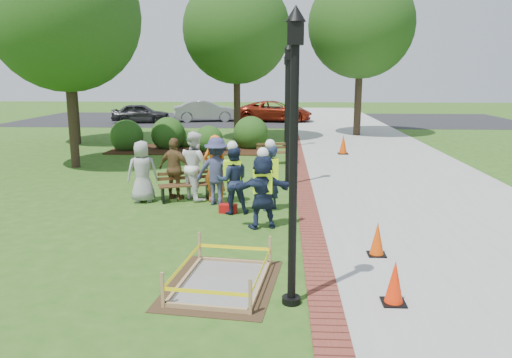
# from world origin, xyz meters

# --- Properties ---
(ground) EXTENTS (100.00, 100.00, 0.00)m
(ground) POSITION_xyz_m (0.00, 0.00, 0.00)
(ground) COLOR #285116
(ground) RESTS_ON ground
(sidewalk) EXTENTS (6.00, 60.00, 0.02)m
(sidewalk) POSITION_xyz_m (5.00, 10.00, 0.01)
(sidewalk) COLOR #9E9E99
(sidewalk) RESTS_ON ground
(brick_edging) EXTENTS (0.50, 60.00, 0.03)m
(brick_edging) POSITION_xyz_m (1.75, 10.00, 0.01)
(brick_edging) COLOR maroon
(brick_edging) RESTS_ON ground
(mulch_bed) EXTENTS (7.00, 3.00, 0.05)m
(mulch_bed) POSITION_xyz_m (-3.00, 12.00, 0.02)
(mulch_bed) COLOR #381E0F
(mulch_bed) RESTS_ON ground
(parking_lot) EXTENTS (36.00, 12.00, 0.01)m
(parking_lot) POSITION_xyz_m (0.00, 27.00, 0.00)
(parking_lot) COLOR black
(parking_lot) RESTS_ON ground
(wet_concrete_pad) EXTENTS (1.97, 2.49, 0.55)m
(wet_concrete_pad) POSITION_xyz_m (0.13, -2.39, 0.23)
(wet_concrete_pad) COLOR #47331E
(wet_concrete_pad) RESTS_ON ground
(bench_near) EXTENTS (1.48, 0.89, 0.76)m
(bench_near) POSITION_xyz_m (-1.50, 3.01, 0.24)
(bench_near) COLOR brown
(bench_near) RESTS_ON ground
(bench_far) EXTENTS (1.50, 0.74, 0.78)m
(bench_far) POSITION_xyz_m (0.87, 8.70, 0.25)
(bench_far) COLOR brown
(bench_far) RESTS_ON ground
(cone_front) EXTENTS (0.35, 0.35, 0.69)m
(cone_front) POSITION_xyz_m (2.77, -2.97, 0.33)
(cone_front) COLOR black
(cone_front) RESTS_ON ground
(cone_back) EXTENTS (0.34, 0.34, 0.66)m
(cone_back) POSITION_xyz_m (2.89, -0.95, 0.32)
(cone_back) COLOR black
(cone_back) RESTS_ON ground
(cone_far) EXTENTS (0.42, 0.42, 0.83)m
(cone_far) POSITION_xyz_m (3.67, 11.09, 0.40)
(cone_far) COLOR black
(cone_far) RESTS_ON ground
(toolbox) EXTENTS (0.45, 0.28, 0.21)m
(toolbox) POSITION_xyz_m (-0.22, 1.86, 0.11)
(toolbox) COLOR #B30D0F
(toolbox) RESTS_ON ground
(lamp_near) EXTENTS (0.28, 0.28, 4.26)m
(lamp_near) POSITION_xyz_m (1.25, -3.00, 2.48)
(lamp_near) COLOR black
(lamp_near) RESTS_ON ground
(lamp_mid) EXTENTS (0.28, 0.28, 4.26)m
(lamp_mid) POSITION_xyz_m (1.25, 5.00, 2.48)
(lamp_mid) COLOR black
(lamp_mid) RESTS_ON ground
(lamp_far) EXTENTS (0.28, 0.28, 4.26)m
(lamp_far) POSITION_xyz_m (1.25, 13.00, 2.48)
(lamp_far) COLOR black
(lamp_far) RESTS_ON ground
(tree_left) EXTENTS (5.19, 5.19, 7.89)m
(tree_left) POSITION_xyz_m (-6.45, 7.66, 5.29)
(tree_left) COLOR #3D2D1E
(tree_left) RESTS_ON ground
(tree_back) EXTENTS (5.29, 5.29, 8.11)m
(tree_back) POSITION_xyz_m (-1.22, 15.57, 5.45)
(tree_back) COLOR #3D2D1E
(tree_back) RESTS_ON ground
(tree_right) EXTENTS (5.61, 5.61, 8.67)m
(tree_right) POSITION_xyz_m (5.20, 17.80, 5.85)
(tree_right) COLOR #3D2D1E
(tree_right) RESTS_ON ground
(tree_far) EXTENTS (5.88, 5.88, 8.87)m
(tree_far) POSITION_xyz_m (-8.88, 13.75, 5.92)
(tree_far) COLOR #3D2D1E
(tree_far) RESTS_ON ground
(shrub_a) EXTENTS (1.47, 1.47, 1.47)m
(shrub_a) POSITION_xyz_m (-5.81, 11.77, 0.00)
(shrub_a) COLOR #1C4614
(shrub_a) RESTS_ON ground
(shrub_b) EXTENTS (1.54, 1.54, 1.54)m
(shrub_b) POSITION_xyz_m (-4.08, 12.38, 0.00)
(shrub_b) COLOR #1C4614
(shrub_b) RESTS_ON ground
(shrub_c) EXTENTS (1.24, 1.24, 1.24)m
(shrub_c) POSITION_xyz_m (-2.09, 11.50, 0.00)
(shrub_c) COLOR #1C4614
(shrub_c) RESTS_ON ground
(shrub_d) EXTENTS (1.59, 1.59, 1.59)m
(shrub_d) POSITION_xyz_m (-0.34, 12.62, 0.00)
(shrub_d) COLOR #1C4614
(shrub_d) RESTS_ON ground
(shrub_e) EXTENTS (0.87, 0.87, 0.87)m
(shrub_e) POSITION_xyz_m (-3.38, 12.76, 0.00)
(shrub_e) COLOR #1C4614
(shrub_e) RESTS_ON ground
(casual_person_a) EXTENTS (0.60, 0.47, 1.64)m
(casual_person_a) POSITION_xyz_m (-2.60, 2.82, 0.82)
(casual_person_a) COLOR #999999
(casual_person_a) RESTS_ON ground
(casual_person_b) EXTENTS (0.64, 0.49, 1.80)m
(casual_person_b) POSITION_xyz_m (-0.66, 2.87, 0.90)
(casual_person_b) COLOR orange
(casual_person_b) RESTS_ON ground
(casual_person_c) EXTENTS (0.67, 0.70, 1.85)m
(casual_person_c) POSITION_xyz_m (-1.26, 3.19, 0.93)
(casual_person_c) COLOR white
(casual_person_c) RESTS_ON ground
(casual_person_d) EXTENTS (0.62, 0.51, 1.68)m
(casual_person_d) POSITION_xyz_m (-1.79, 3.14, 0.84)
(casual_person_d) COLOR brown
(casual_person_d) RESTS_ON ground
(casual_person_e) EXTENTS (0.62, 0.45, 1.76)m
(casual_person_e) POSITION_xyz_m (-0.59, 2.67, 0.88)
(casual_person_e) COLOR #35365C
(casual_person_e) RESTS_ON ground
(hivis_worker_a) EXTENTS (0.60, 0.47, 1.81)m
(hivis_worker_a) POSITION_xyz_m (0.67, 0.71, 0.90)
(hivis_worker_a) COLOR #1B3046
(hivis_worker_a) RESTS_ON ground
(hivis_worker_b) EXTENTS (0.58, 0.62, 1.79)m
(hivis_worker_b) POSITION_xyz_m (0.80, 2.18, 0.89)
(hivis_worker_b) COLOR #16233A
(hivis_worker_b) RESTS_ON ground
(hivis_worker_c) EXTENTS (0.58, 0.44, 1.79)m
(hivis_worker_c) POSITION_xyz_m (-0.10, 1.84, 0.89)
(hivis_worker_c) COLOR #1B2647
(hivis_worker_c) RESTS_ON ground
(parked_car_a) EXTENTS (2.46, 4.64, 1.45)m
(parked_car_a) POSITION_xyz_m (-8.66, 24.16, 0.00)
(parked_car_a) COLOR #29292C
(parked_car_a) RESTS_ON ground
(parked_car_b) EXTENTS (3.20, 5.30, 1.61)m
(parked_car_b) POSITION_xyz_m (-4.36, 25.44, 0.00)
(parked_car_b) COLOR #9B9BA0
(parked_car_b) RESTS_ON ground
(parked_car_c) EXTENTS (2.41, 4.99, 1.59)m
(parked_car_c) POSITION_xyz_m (0.56, 25.62, 0.00)
(parked_car_c) COLOR maroon
(parked_car_c) RESTS_ON ground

